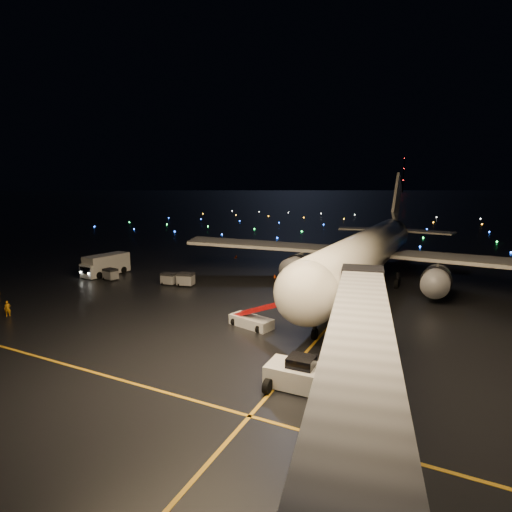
% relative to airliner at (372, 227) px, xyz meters
% --- Properties ---
extents(ground, '(2000.00, 2000.00, 0.00)m').
position_rel_airliner_xyz_m(ground, '(-12.17, 274.02, -7.58)').
color(ground, black).
rests_on(ground, ground).
extents(lane_centre, '(0.25, 80.00, 0.02)m').
position_rel_airliner_xyz_m(lane_centre, '(-0.17, -10.98, -7.57)').
color(lane_centre, gold).
rests_on(lane_centre, ground).
extents(lane_cross, '(60.00, 0.25, 0.02)m').
position_rel_airliner_xyz_m(lane_cross, '(-17.17, -35.98, -7.57)').
color(lane_cross, gold).
rests_on(lane_cross, ground).
extents(airliner, '(54.42, 51.80, 15.16)m').
position_rel_airliner_xyz_m(airliner, '(0.00, 0.00, 0.00)').
color(airliner, silver).
rests_on(airliner, ground).
extents(pushback_tug, '(4.49, 2.42, 2.12)m').
position_rel_airliner_xyz_m(pushback_tug, '(1.33, -31.59, -6.52)').
color(pushback_tug, silver).
rests_on(pushback_tug, ground).
extents(belt_loader, '(6.46, 3.20, 3.02)m').
position_rel_airliner_xyz_m(belt_loader, '(-6.71, -22.79, -6.07)').
color(belt_loader, silver).
rests_on(belt_loader, ground).
extents(service_truck, '(3.34, 8.45, 3.04)m').
position_rel_airliner_xyz_m(service_truck, '(-35.74, -12.44, -6.06)').
color(service_truck, silver).
rests_on(service_truck, ground).
extents(crew_a, '(0.66, 0.69, 1.59)m').
position_rel_airliner_xyz_m(crew_a, '(-30.09, -30.89, -6.78)').
color(crew_a, orange).
rests_on(crew_a, ground).
extents(crew_c, '(0.62, 1.06, 1.70)m').
position_rel_airliner_xyz_m(crew_c, '(-22.21, -12.90, -6.73)').
color(crew_c, orange).
rests_on(crew_c, ground).
extents(safety_cone_0, '(0.54, 0.54, 0.53)m').
position_rel_airliner_xyz_m(safety_cone_0, '(-8.59, -12.19, -7.32)').
color(safety_cone_0, '#EE3E06').
rests_on(safety_cone_0, ground).
extents(safety_cone_1, '(0.53, 0.53, 0.47)m').
position_rel_airliner_xyz_m(safety_cone_1, '(-7.92, -1.90, -7.34)').
color(safety_cone_1, '#EE3E06').
rests_on(safety_cone_1, ground).
extents(safety_cone_2, '(0.47, 0.47, 0.47)m').
position_rel_airliner_xyz_m(safety_cone_2, '(-12.71, -3.31, -7.35)').
color(safety_cone_2, '#EE3E06').
rests_on(safety_cone_2, ground).
extents(safety_cone_3, '(0.56, 0.56, 0.56)m').
position_rel_airliner_xyz_m(safety_cone_3, '(-25.24, 7.92, -7.30)').
color(safety_cone_3, '#EE3E06').
rests_on(safety_cone_3, ground).
extents(radio_mast, '(1.80, 1.80, 64.00)m').
position_rel_airliner_xyz_m(radio_mast, '(-72.17, 714.02, 24.42)').
color(radio_mast, black).
rests_on(radio_mast, ground).
extents(taxiway_lights, '(164.00, 92.00, 0.36)m').
position_rel_airliner_xyz_m(taxiway_lights, '(-12.17, 80.02, -7.40)').
color(taxiway_lights, black).
rests_on(taxiway_lights, ground).
extents(baggage_cart_0, '(2.34, 1.87, 1.76)m').
position_rel_airliner_xyz_m(baggage_cart_0, '(-21.23, -12.96, -6.70)').
color(baggage_cart_0, gray).
rests_on(baggage_cart_0, ground).
extents(baggage_cart_1, '(1.95, 1.45, 1.57)m').
position_rel_airliner_xyz_m(baggage_cart_1, '(-23.68, -13.35, -6.80)').
color(baggage_cart_1, gray).
rests_on(baggage_cart_1, ground).
extents(baggage_cart_2, '(2.06, 1.59, 1.60)m').
position_rel_airliner_xyz_m(baggage_cart_2, '(-32.63, -14.81, -6.78)').
color(baggage_cart_2, gray).
rests_on(baggage_cart_2, ground).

